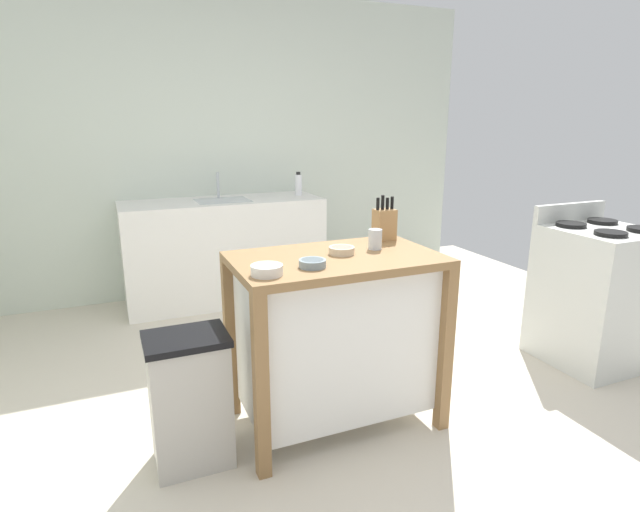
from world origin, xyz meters
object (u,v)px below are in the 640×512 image
bowl_stoneware_deep (267,270)px  bowl_ceramic_wide (342,250)px  knife_block (384,224)px  stove (596,295)px  drinking_cup (375,239)px  sink_faucet (218,185)px  bowl_ceramic_small (312,263)px  trash_bin (190,400)px  bottle_spray_cleaner (298,184)px  kitchen_island (335,331)px

bowl_stoneware_deep → bowl_ceramic_wide: bearing=23.7°
knife_block → stove: 1.57m
drinking_cup → stove: (1.60, -0.06, -0.50)m
bowl_ceramic_wide → sink_faucet: (-0.14, 2.21, 0.08)m
knife_block → sink_faucet: (-0.48, 2.02, 0.00)m
drinking_cup → sink_faucet: 2.21m
bowl_ceramic_small → sink_faucet: 2.37m
trash_bin → bottle_spray_cleaner: bottle_spray_cleaner is taller
trash_bin → stove: 2.59m
bowl_ceramic_small → bottle_spray_cleaner: 2.38m
kitchen_island → trash_bin: kitchen_island is taller
drinking_cup → trash_bin: drinking_cup is taller
drinking_cup → bowl_ceramic_wide: bearing=-173.2°
trash_bin → bottle_spray_cleaner: size_ratio=3.04×
bowl_ceramic_small → knife_block: bearing=31.4°
stove → bowl_stoneware_deep: bearing=-175.9°
bowl_ceramic_small → drinking_cup: size_ratio=1.19×
bowl_ceramic_wide → bowl_stoneware_deep: size_ratio=0.92×
drinking_cup → trash_bin: (-0.99, -0.10, -0.63)m
kitchen_island → bottle_spray_cleaner: (0.60, 2.11, 0.48)m
kitchen_island → trash_bin: (-0.75, -0.06, -0.19)m
kitchen_island → stove: (1.84, -0.01, -0.05)m
sink_faucet → kitchen_island: bearing=-87.5°
drinking_cup → bottle_spray_cleaner: size_ratio=0.50×
trash_bin → sink_faucet: sink_faucet is taller
stove → bowl_ceramic_small: bearing=-176.5°
bowl_stoneware_deep → sink_faucet: size_ratio=0.63×
knife_block → bowl_ceramic_wide: bearing=-151.8°
kitchen_island → bowl_ceramic_small: 0.47m
knife_block → bowl_ceramic_wide: knife_block is taller
knife_block → sink_faucet: knife_block is taller
drinking_cup → stove: 1.68m
bowl_stoneware_deep → drinking_cup: drinking_cup is taller
kitchen_island → bottle_spray_cleaner: size_ratio=4.87×
bowl_ceramic_wide → drinking_cup: bearing=6.8°
trash_bin → bowl_stoneware_deep: bearing=-18.8°
bowl_ceramic_small → bottle_spray_cleaner: bottle_spray_cleaner is taller
bowl_ceramic_wide → sink_faucet: 2.22m
bowl_ceramic_small → bottle_spray_cleaner: size_ratio=0.59×
knife_block → drinking_cup: knife_block is taller
bowl_stoneware_deep → bottle_spray_cleaner: (1.00, 2.28, 0.06)m
bowl_stoneware_deep → sink_faucet: 2.43m
drinking_cup → stove: bearing=-2.1°
kitchen_island → trash_bin: size_ratio=1.60×
bowl_ceramic_small → bottle_spray_cleaner: (0.78, 2.25, 0.06)m
kitchen_island → drinking_cup: (0.24, 0.05, 0.45)m
bottle_spray_cleaner → stove: bearing=-59.8°
bottle_spray_cleaner → bowl_stoneware_deep: bearing=-113.8°
drinking_cup → bowl_stoneware_deep: bearing=-161.2°
bowl_ceramic_small → kitchen_island: bearing=37.3°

